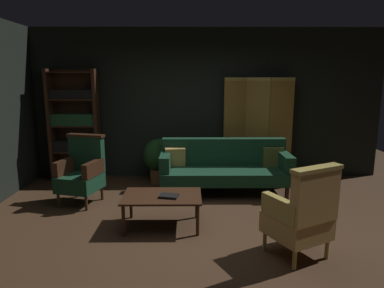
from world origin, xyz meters
TOP-DOWN VIEW (x-y plane):
  - ground_plane at (0.00, 0.00)m, footprint 10.00×10.00m
  - back_wall at (0.00, 2.45)m, footprint 7.20×0.10m
  - folding_screen at (1.22, 2.18)m, footprint 1.27×0.29m
  - bookshelf at (-2.15, 2.19)m, footprint 0.90×0.32m
  - velvet_couch at (0.55, 1.45)m, footprint 2.12×0.78m
  - coffee_table at (-0.39, 0.10)m, footprint 1.00×0.64m
  - armchair_gilt_accent at (1.14, -0.69)m, footprint 0.78×0.78m
  - armchair_wing_left at (-1.68, 0.98)m, footprint 0.71×0.70m
  - potted_plant at (-0.61, 1.97)m, footprint 0.52×0.52m
  - book_black_cloth at (-0.30, 0.03)m, footprint 0.26×0.21m

SIDE VIEW (x-z plane):
  - ground_plane at x=0.00m, z-range 0.00..0.00m
  - coffee_table at x=-0.39m, z-range 0.16..0.58m
  - book_black_cloth at x=-0.30m, z-range 0.42..0.45m
  - velvet_couch at x=0.55m, z-range 0.01..0.89m
  - potted_plant at x=-0.61m, z-range 0.06..0.88m
  - armchair_gilt_accent at x=1.14m, z-range -0.03..1.01m
  - armchair_wing_left at x=-1.68m, z-range -0.03..1.01m
  - folding_screen at x=1.22m, z-range 0.04..1.94m
  - bookshelf at x=-2.15m, z-range 0.03..2.08m
  - back_wall at x=0.00m, z-range 0.00..2.80m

